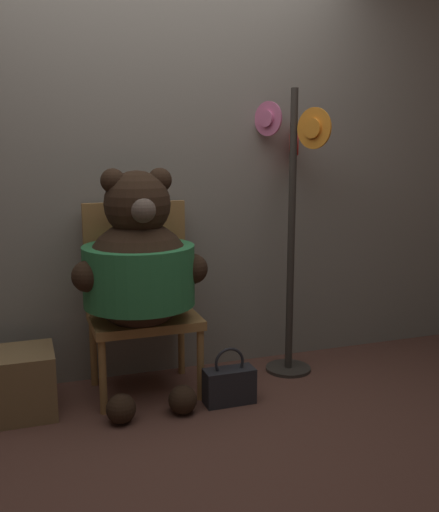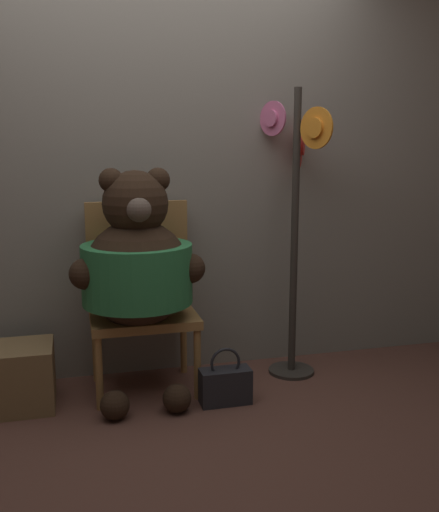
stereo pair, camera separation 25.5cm
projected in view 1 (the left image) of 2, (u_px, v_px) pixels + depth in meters
The scene contains 7 objects.
ground_plane at pixel (184, 421), 2.90m from camera, with size 14.00×14.00×0.00m, color brown.
wall_back at pixel (147, 157), 3.36m from camera, with size 8.00×0.10×2.64m.
chair at pixel (140, 293), 3.24m from camera, with size 0.59×0.46×1.07m.
teddy_bear at pixel (139, 268), 3.04m from camera, with size 0.72×0.64×1.27m.
hat_display_rack at pixel (292, 212), 3.43m from camera, with size 0.30×0.53×1.71m.
handbag_on_ground at pixel (229, 384), 3.09m from camera, with size 0.28×0.12×0.32m.
wooden_crate at pixel (21, 383), 2.96m from camera, with size 0.34×0.34×0.34m.
Camera 1 is at (-0.72, -2.61, 1.36)m, focal length 40.00 mm.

